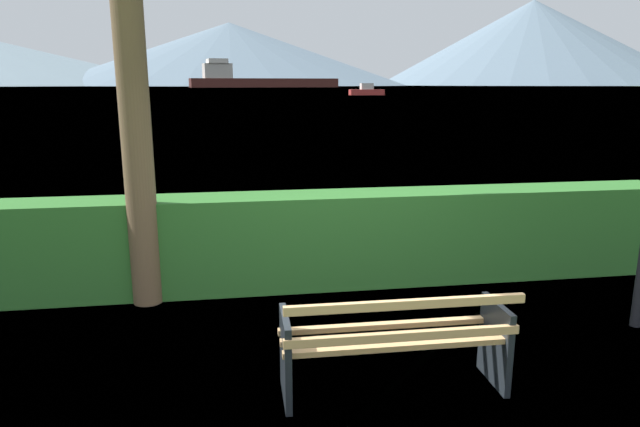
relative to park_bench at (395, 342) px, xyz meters
name	(u,v)px	position (x,y,z in m)	size (l,w,h in m)	color
ground_plane	(391,388)	(0.00, 0.06, -0.43)	(1400.00, 1400.00, 0.00)	#567A38
water_surface	(232,87)	(0.00, 308.13, -0.43)	(620.00, 620.00, 0.00)	#7A99A8
park_bench	(395,342)	(0.00, 0.00, 0.00)	(1.76, 0.59, 0.87)	tan
hedge_row	(336,239)	(0.00, 2.50, 0.12)	(8.28, 0.61, 1.10)	#2D6B28
cargo_ship_large	(254,80)	(11.78, 312.14, 3.72)	(81.87, 25.98, 14.84)	#471E19
sailboat_mid	(367,91)	(25.55, 107.13, 0.38)	(6.88, 2.35, 2.32)	#B2332D
distant_hills	(254,51)	(24.23, 582.50, 32.65)	(944.54, 423.25, 87.28)	slate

